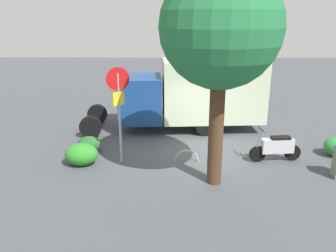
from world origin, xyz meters
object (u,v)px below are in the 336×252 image
street_tree (221,29)px  motorcycle (277,147)px  box_truck_near (191,92)px  bike_rack_hoop (187,161)px  stop_sign (119,100)px

street_tree → motorcycle: bearing=-145.1°
box_truck_near → street_tree: size_ratio=1.28×
bike_rack_hoop → street_tree: bearing=116.3°
motorcycle → box_truck_near: bearing=-58.3°
motorcycle → street_tree: 4.85m
box_truck_near → stop_sign: stop_sign is taller
box_truck_near → motorcycle: (-2.76, 3.54, -1.13)m
stop_sign → bike_rack_hoop: bearing=-178.3°
stop_sign → bike_rack_hoop: size_ratio=3.82×
street_tree → box_truck_near: bearing=-85.1°
box_truck_near → street_tree: 5.89m
box_truck_near → street_tree: (-0.44, 5.16, 2.81)m
motorcycle → bike_rack_hoop: 3.13m
box_truck_near → stop_sign: size_ratio=2.42×
bike_rack_hoop → stop_sign: bearing=1.7°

